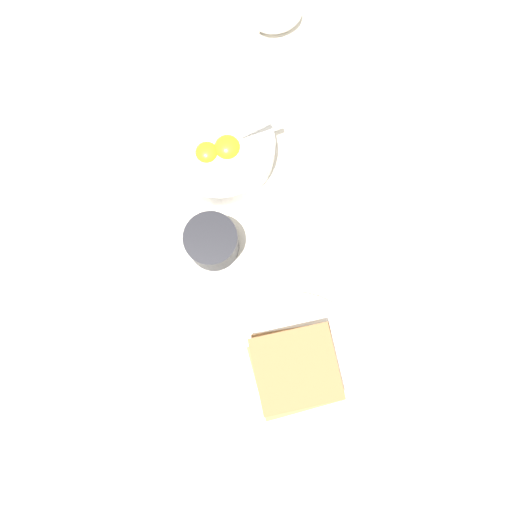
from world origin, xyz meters
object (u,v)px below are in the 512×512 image
object	(u,v)px
congee_bowl	(430,180)
drinking_cup	(212,242)
egg_bowl	(220,148)
soup_spoon	(268,19)
toast_sandwich	(296,369)
toast_plate	(294,369)

from	to	relation	value
congee_bowl	drinking_cup	size ratio (longest dim) A/B	2.21
egg_bowl	soup_spoon	size ratio (longest dim) A/B	0.93
egg_bowl	toast_sandwich	xyz separation A→B (m)	(0.04, 0.30, 0.01)
toast_sandwich	congee_bowl	xyz separation A→B (m)	(-0.27, -0.14, -0.01)
egg_bowl	toast_plate	xyz separation A→B (m)	(0.04, 0.30, -0.01)
toast_plate	toast_sandwich	bearing A→B (deg)	-108.74
toast_plate	soup_spoon	distance (m)	0.48
egg_bowl	toast_sandwich	bearing A→B (deg)	83.22
egg_bowl	congee_bowl	bearing A→B (deg)	145.70
congee_bowl	egg_bowl	bearing A→B (deg)	-34.30
toast_plate	soup_spoon	world-z (taller)	soup_spoon
toast_plate	drinking_cup	size ratio (longest dim) A/B	2.92
soup_spoon	congee_bowl	bearing A→B (deg)	106.38
egg_bowl	drinking_cup	size ratio (longest dim) A/B	2.31
toast_plate	drinking_cup	xyz separation A→B (m)	(0.03, -0.19, 0.02)
toast_plate	egg_bowl	bearing A→B (deg)	-96.86
toast_sandwich	drinking_cup	bearing A→B (deg)	-82.04
toast_sandwich	soup_spoon	bearing A→B (deg)	-111.73
congee_bowl	drinking_cup	world-z (taller)	drinking_cup
soup_spoon	drinking_cup	xyz separation A→B (m)	(0.20, 0.26, 0.02)
egg_bowl	toast_plate	distance (m)	0.30
egg_bowl	congee_bowl	size ratio (longest dim) A/B	1.05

